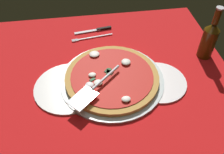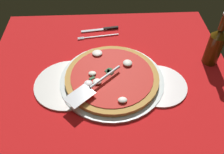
{
  "view_description": "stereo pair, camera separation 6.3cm",
  "coord_description": "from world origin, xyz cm",
  "px_view_note": "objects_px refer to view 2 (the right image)",
  "views": [
    {
      "loc": [
        -8.47,
        -62.65,
        69.5
      ],
      "look_at": [
        0.96,
        1.34,
        2.38
      ],
      "focal_mm": 39.25,
      "sensor_mm": 36.0,
      "label": 1
    },
    {
      "loc": [
        -2.15,
        -63.26,
        69.5
      ],
      "look_at": [
        0.96,
        1.34,
        2.38
      ],
      "focal_mm": 39.25,
      "sensor_mm": 36.0,
      "label": 2
    }
  ],
  "objects_px": {
    "pizza_server": "(92,87)",
    "place_setting_far": "(101,33)",
    "dinner_plate_right": "(159,85)",
    "pizza": "(112,77)",
    "beer_bottle": "(215,45)",
    "dinner_plate_left": "(68,85)"
  },
  "relations": [
    {
      "from": "pizza",
      "to": "beer_bottle",
      "type": "height_order",
      "value": "beer_bottle"
    },
    {
      "from": "pizza_server",
      "to": "beer_bottle",
      "type": "relative_size",
      "value": 0.88
    },
    {
      "from": "dinner_plate_left",
      "to": "pizza_server",
      "type": "distance_m",
      "value": 0.12
    },
    {
      "from": "dinner_plate_right",
      "to": "pizza_server",
      "type": "relative_size",
      "value": 1.04
    },
    {
      "from": "dinner_plate_right",
      "to": "pizza_server",
      "type": "bearing_deg",
      "value": -172.08
    },
    {
      "from": "pizza_server",
      "to": "beer_bottle",
      "type": "xyz_separation_m",
      "value": [
        0.49,
        0.16,
        0.04
      ]
    },
    {
      "from": "dinner_plate_right",
      "to": "beer_bottle",
      "type": "distance_m",
      "value": 0.28
    },
    {
      "from": "pizza",
      "to": "pizza_server",
      "type": "bearing_deg",
      "value": -136.2
    },
    {
      "from": "dinner_plate_left",
      "to": "pizza",
      "type": "xyz_separation_m",
      "value": [
        0.17,
        0.02,
        0.02
      ]
    },
    {
      "from": "dinner_plate_right",
      "to": "place_setting_far",
      "type": "bearing_deg",
      "value": 121.64
    },
    {
      "from": "pizza_server",
      "to": "dinner_plate_right",
      "type": "bearing_deg",
      "value": 144.7
    },
    {
      "from": "dinner_plate_left",
      "to": "dinner_plate_right",
      "type": "xyz_separation_m",
      "value": [
        0.34,
        -0.02,
        0.0
      ]
    },
    {
      "from": "dinner_plate_right",
      "to": "pizza",
      "type": "xyz_separation_m",
      "value": [
        -0.18,
        0.04,
        0.02
      ]
    },
    {
      "from": "dinner_plate_right",
      "to": "beer_bottle",
      "type": "height_order",
      "value": "beer_bottle"
    },
    {
      "from": "beer_bottle",
      "to": "place_setting_far",
      "type": "bearing_deg",
      "value": 153.78
    },
    {
      "from": "pizza",
      "to": "beer_bottle",
      "type": "distance_m",
      "value": 0.43
    },
    {
      "from": "pizza_server",
      "to": "place_setting_far",
      "type": "relative_size",
      "value": 1.0
    },
    {
      "from": "pizza_server",
      "to": "place_setting_far",
      "type": "height_order",
      "value": "pizza_server"
    },
    {
      "from": "dinner_plate_left",
      "to": "pizza",
      "type": "bearing_deg",
      "value": 5.4
    },
    {
      "from": "pizza_server",
      "to": "place_setting_far",
      "type": "xyz_separation_m",
      "value": [
        0.04,
        0.38,
        -0.05
      ]
    },
    {
      "from": "dinner_plate_left",
      "to": "place_setting_far",
      "type": "bearing_deg",
      "value": 68.2
    },
    {
      "from": "dinner_plate_left",
      "to": "pizza_server",
      "type": "relative_size",
      "value": 1.25
    }
  ]
}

